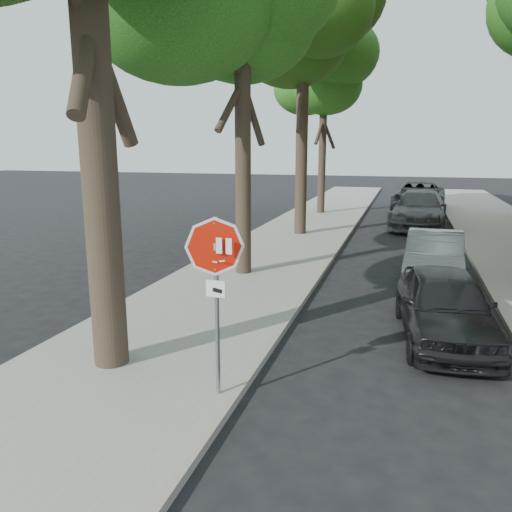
{
  "coord_description": "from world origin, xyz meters",
  "views": [
    {
      "loc": [
        1.76,
        -6.27,
        3.65
      ],
      "look_at": [
        -0.34,
        0.72,
        2.05
      ],
      "focal_mm": 35.0,
      "sensor_mm": 36.0,
      "label": 1
    }
  ],
  "objects_px": {
    "car_d": "(419,197)",
    "car_c": "(419,209)",
    "stop_sign": "(216,273)",
    "car_b": "(434,257)",
    "tree_mid_b": "(304,32)",
    "car_a": "(445,305)",
    "tree_far": "(324,77)"
  },
  "relations": [
    {
      "from": "car_d",
      "to": "car_c",
      "type": "bearing_deg",
      "value": -87.3
    },
    {
      "from": "stop_sign",
      "to": "car_b",
      "type": "xyz_separation_m",
      "value": [
        3.3,
        7.93,
        -1.26
      ]
    },
    {
      "from": "car_d",
      "to": "stop_sign",
      "type": "bearing_deg",
      "value": -93.86
    },
    {
      "from": "stop_sign",
      "to": "tree_mid_b",
      "type": "relative_size",
      "value": 0.25
    },
    {
      "from": "car_a",
      "to": "tree_far",
      "type": "bearing_deg",
      "value": 101.14
    },
    {
      "from": "stop_sign",
      "to": "tree_far",
      "type": "bearing_deg",
      "value": 95.46
    },
    {
      "from": "tree_far",
      "to": "car_a",
      "type": "relative_size",
      "value": 2.32
    },
    {
      "from": "stop_sign",
      "to": "car_c",
      "type": "height_order",
      "value": "stop_sign"
    },
    {
      "from": "car_b",
      "to": "car_c",
      "type": "bearing_deg",
      "value": 94.29
    },
    {
      "from": "stop_sign",
      "to": "car_a",
      "type": "bearing_deg",
      "value": 46.97
    },
    {
      "from": "tree_far",
      "to": "car_b",
      "type": "distance_m",
      "value": 15.66
    },
    {
      "from": "stop_sign",
      "to": "car_b",
      "type": "distance_m",
      "value": 8.68
    },
    {
      "from": "car_c",
      "to": "car_b",
      "type": "bearing_deg",
      "value": -84.02
    },
    {
      "from": "tree_mid_b",
      "to": "car_c",
      "type": "xyz_separation_m",
      "value": [
        4.81,
        3.74,
        -7.16
      ]
    },
    {
      "from": "car_a",
      "to": "car_b",
      "type": "xyz_separation_m",
      "value": [
        0.0,
        4.4,
        0.0
      ]
    },
    {
      "from": "tree_mid_b",
      "to": "car_c",
      "type": "distance_m",
      "value": 9.4
    },
    {
      "from": "tree_mid_b",
      "to": "tree_far",
      "type": "distance_m",
      "value": 7.04
    },
    {
      "from": "car_d",
      "to": "tree_far",
      "type": "bearing_deg",
      "value": -146.75
    },
    {
      "from": "stop_sign",
      "to": "car_a",
      "type": "distance_m",
      "value": 5.0
    },
    {
      "from": "car_d",
      "to": "car_a",
      "type": "bearing_deg",
      "value": -86.01
    },
    {
      "from": "car_b",
      "to": "tree_far",
      "type": "bearing_deg",
      "value": 115.0
    },
    {
      "from": "stop_sign",
      "to": "car_a",
      "type": "xyz_separation_m",
      "value": [
        3.3,
        3.53,
        -1.26
      ]
    },
    {
      "from": "stop_sign",
      "to": "car_d",
      "type": "height_order",
      "value": "stop_sign"
    },
    {
      "from": "car_a",
      "to": "car_d",
      "type": "distance_m",
      "value": 20.56
    },
    {
      "from": "tree_mid_b",
      "to": "car_a",
      "type": "bearing_deg",
      "value": -64.67
    },
    {
      "from": "stop_sign",
      "to": "car_d",
      "type": "relative_size",
      "value": 0.43
    },
    {
      "from": "tree_mid_b",
      "to": "tree_far",
      "type": "xyz_separation_m",
      "value": [
        -0.3,
        6.99,
        -0.78
      ]
    },
    {
      "from": "tree_far",
      "to": "car_c",
      "type": "height_order",
      "value": "tree_far"
    },
    {
      "from": "car_c",
      "to": "tree_far",
      "type": "bearing_deg",
      "value": 152.25
    },
    {
      "from": "car_a",
      "to": "stop_sign",
      "type": "bearing_deg",
      "value": -138.72
    },
    {
      "from": "car_c",
      "to": "car_d",
      "type": "distance_m",
      "value": 6.21
    },
    {
      "from": "car_d",
      "to": "car_b",
      "type": "bearing_deg",
      "value": -85.93
    }
  ]
}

